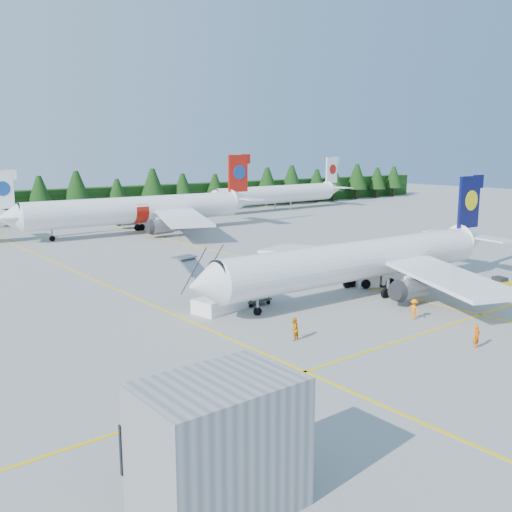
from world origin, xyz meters
TOP-DOWN VIEW (x-y plane):
  - ground at (0.00, 0.00)m, footprint 320.00×320.00m
  - taxi_stripe_a at (-14.00, 20.00)m, footprint 0.25×120.00m
  - taxi_stripe_b at (6.00, 20.00)m, footprint 0.25×120.00m
  - taxi_stripe_cross at (0.00, -6.00)m, footprint 80.00×0.25m
  - treeline_hedge at (0.00, 82.00)m, footprint 220.00×4.00m
  - terminal_building at (-26.00, -14.00)m, footprint 6.00×4.00m
  - airliner_navy at (2.60, 5.03)m, footprint 36.94×30.36m
  - airliner_red at (4.82, 55.01)m, footprint 43.70×35.94m
  - airliner_far_right at (46.16, 68.80)m, footprint 40.64×5.77m
  - airstairs at (-10.31, 8.89)m, footprint 5.11×6.94m
  - service_truck at (8.36, 6.05)m, footprint 6.75×4.76m
  - baggage_tug at (14.09, -2.75)m, footprint 2.91×2.09m
  - uld_pair at (-8.21, 8.79)m, footprint 5.70×2.75m
  - crew_a at (-1.82, -10.23)m, footprint 0.63×0.42m
  - crew_b at (-10.51, -1.08)m, footprint 0.94×0.81m
  - crew_c at (0.57, -3.30)m, footprint 0.52×0.73m

SIDE VIEW (x-z plane):
  - ground at x=0.00m, z-range 0.00..0.00m
  - taxi_stripe_a at x=-14.00m, z-range 0.00..0.01m
  - taxi_stripe_b at x=6.00m, z-range 0.00..0.01m
  - taxi_stripe_cross at x=0.00m, z-range 0.00..0.01m
  - baggage_tug at x=14.09m, z-range -0.01..1.39m
  - crew_b at x=-10.51m, z-range 0.00..1.66m
  - crew_c at x=0.57m, z-range 0.00..1.69m
  - crew_a at x=-1.82m, z-range 0.00..1.69m
  - airstairs at x=-10.31m, z-range -1.20..3.05m
  - uld_pair at x=-8.21m, z-range 0.33..2.24m
  - service_truck at x=8.36m, z-range -0.02..3.06m
  - terminal_building at x=-26.00m, z-range 0.00..5.20m
  - treeline_hedge at x=0.00m, z-range 0.00..6.00m
  - airliner_navy at x=2.60m, z-range -2.14..8.60m
  - airliner_far_right at x=46.16m, z-range -2.20..9.61m
  - airliner_red at x=4.82m, z-range -2.53..10.17m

